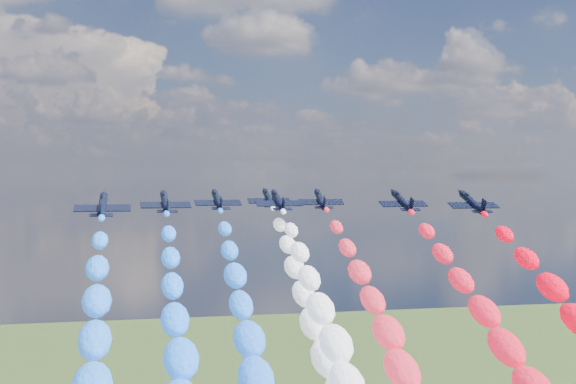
{
  "coord_description": "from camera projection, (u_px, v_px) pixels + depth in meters",
  "views": [
    {
      "loc": [
        -30.7,
        -144.43,
        102.04
      ],
      "look_at": [
        0.0,
        4.0,
        98.81
      ],
      "focal_mm": 47.09,
      "sensor_mm": 36.0,
      "label": 1
    }
  ],
  "objects": [
    {
      "name": "jet_3",
      "position": [
        278.0,
        201.0,
        158.21
      ],
      "size": [
        10.24,
        13.67,
        7.37
      ],
      "primitive_type": null,
      "rotation": [
        0.36,
        0.0,
        0.03
      ],
      "color": "black"
    },
    {
      "name": "jet_7",
      "position": [
        472.0,
        203.0,
        147.71
      ],
      "size": [
        10.12,
        13.58,
        7.37
      ],
      "primitive_type": null,
      "rotation": [
        0.36,
        0.0,
        0.02
      ],
      "color": "black"
    },
    {
      "name": "jet_2",
      "position": [
        218.0,
        200.0,
        161.47
      ],
      "size": [
        10.45,
        13.82,
        7.37
      ],
      "primitive_type": null,
      "rotation": [
        0.36,
        0.0,
        0.05
      ],
      "color": "black"
    },
    {
      "name": "jet_5",
      "position": [
        321.0,
        200.0,
        166.42
      ],
      "size": [
        10.74,
        14.02,
        7.37
      ],
      "primitive_type": null,
      "rotation": [
        0.36,
        0.0,
        -0.07
      ],
      "color": "black"
    },
    {
      "name": "jet_1",
      "position": [
        165.0,
        202.0,
        148.87
      ],
      "size": [
        10.38,
        13.76,
        7.37
      ],
      "primitive_type": null,
      "rotation": [
        0.36,
        0.0,
        0.04
      ],
      "color": "black"
    },
    {
      "name": "jet_6",
      "position": [
        402.0,
        201.0,
        155.55
      ],
      "size": [
        10.48,
        13.83,
        7.37
      ],
      "primitive_type": null,
      "rotation": [
        0.36,
        0.0,
        0.05
      ],
      "color": "black"
    },
    {
      "name": "jet_4",
      "position": [
        269.0,
        199.0,
        173.51
      ],
      "size": [
        10.11,
        13.57,
        7.37
      ],
      "primitive_type": null,
      "rotation": [
        0.36,
        0.0,
        0.02
      ],
      "color": "black"
    },
    {
      "name": "jet_0",
      "position": [
        103.0,
        205.0,
        134.49
      ],
      "size": [
        10.13,
        13.59,
        7.37
      ],
      "primitive_type": null,
      "rotation": [
        0.36,
        0.0,
        -0.02
      ],
      "color": "black"
    }
  ]
}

